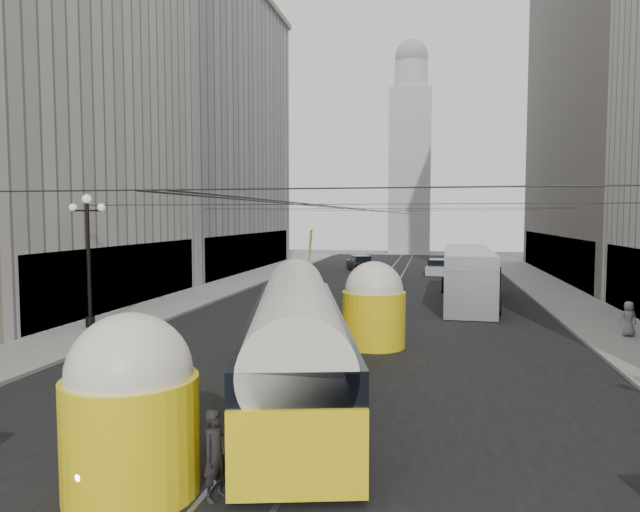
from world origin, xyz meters
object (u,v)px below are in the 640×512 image
at_px(streetcar, 296,337).
at_px(pedestrian_crossing_a, 216,455).
at_px(pedestrian_sidewalk_right, 629,319).
at_px(city_bus, 468,274).

distance_m(streetcar, pedestrian_crossing_a, 6.77).
height_order(pedestrian_crossing_a, pedestrian_sidewalk_right, pedestrian_crossing_a).
bearing_deg(streetcar, pedestrian_crossing_a, -89.71).
relative_size(city_bus, pedestrian_sidewalk_right, 8.59).
height_order(streetcar, pedestrian_crossing_a, streetcar).
relative_size(streetcar, city_bus, 1.21).
distance_m(city_bus, pedestrian_sidewalk_right, 11.64).
bearing_deg(city_bus, streetcar, -107.21).
bearing_deg(pedestrian_sidewalk_right, city_bus, -67.57).
height_order(city_bus, pedestrian_sidewalk_right, city_bus).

